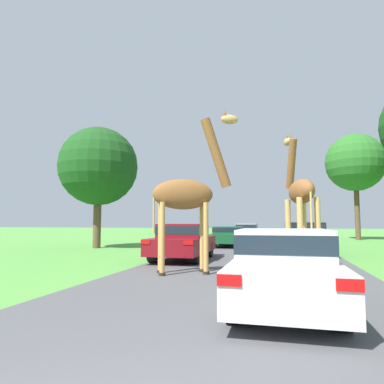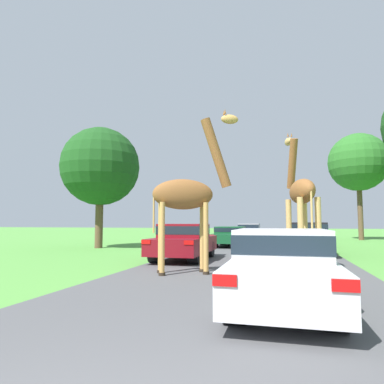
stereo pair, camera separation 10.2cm
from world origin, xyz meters
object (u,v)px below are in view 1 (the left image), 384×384
giraffe_near_road (189,192)px  giraffe_companion (300,198)px  car_lead_maroon (284,265)px  car_queue_left (229,235)px  tree_centre_back (98,167)px  car_queue_right (183,240)px  tree_mid_field (355,163)px  car_rear_follower (304,234)px  car_verge_right (304,237)px  car_far_ahead (247,232)px

giraffe_near_road → giraffe_companion: (3.37, 2.13, -0.08)m
car_lead_maroon → car_queue_left: size_ratio=0.90×
tree_centre_back → car_queue_right: bearing=-35.9°
car_lead_maroon → car_queue_left: (-3.12, 15.20, -0.06)m
giraffe_near_road → car_lead_maroon: size_ratio=1.20×
giraffe_near_road → tree_mid_field: bearing=132.0°
car_queue_left → car_rear_follower: (4.71, 1.48, 0.06)m
giraffe_near_road → car_rear_follower: bearing=137.2°
car_verge_right → car_far_ahead: bearing=110.0°
giraffe_near_road → tree_centre_back: bearing=-161.9°
giraffe_near_road → car_lead_maroon: 4.68m
giraffe_near_road → car_queue_left: giraffe_near_road is taller
giraffe_companion → car_verge_right: 5.80m
car_queue_left → car_queue_right: bearing=-95.1°
car_queue_left → car_far_ahead: 5.94m
car_far_ahead → car_verge_right: bearing=-70.0°
car_verge_right → giraffe_companion: bearing=-95.2°
car_queue_left → car_rear_follower: bearing=17.5°
giraffe_near_road → car_rear_follower: (4.29, 13.26, -1.69)m
car_verge_right → tree_mid_field: size_ratio=0.52×
tree_mid_field → car_rear_follower: bearing=-120.4°
giraffe_companion → car_verge_right: size_ratio=1.02×
car_queue_left → car_far_ahead: (0.66, 5.90, 0.06)m
giraffe_near_road → car_rear_follower: 14.03m
car_queue_left → car_far_ahead: size_ratio=1.16×
giraffe_companion → car_rear_follower: giraffe_companion is taller
giraffe_near_road → car_rear_follower: size_ratio=1.30×
car_queue_right → car_verge_right: 6.53m
car_queue_left → car_rear_follower: 4.93m
car_queue_left → car_verge_right: car_verge_right is taller
tree_mid_field → tree_centre_back: bearing=-141.7°
tree_centre_back → car_verge_right: bearing=-3.0°
car_queue_right → tree_centre_back: bearing=144.1°
giraffe_near_road → car_verge_right: size_ratio=1.07×
giraffe_companion → car_queue_left: 10.50m
tree_mid_field → giraffe_near_road: bearing=-113.1°
giraffe_near_road → giraffe_companion: giraffe_near_road is taller
car_queue_right → car_verge_right: bearing=39.6°
car_queue_left → tree_mid_field: (9.68, 9.97, 5.95)m
car_rear_follower → giraffe_near_road: bearing=-107.9°
car_queue_right → tree_mid_field: bearing=60.2°
giraffe_near_road → car_verge_right: (3.88, 7.69, -1.62)m
car_rear_follower → car_far_ahead: bearing=132.5°
tree_centre_back → car_far_ahead: bearing=49.5°
giraffe_companion → tree_centre_back: 12.98m
car_lead_maroon → car_verge_right: car_verge_right is taller
giraffe_companion → car_rear_follower: (0.91, 11.13, -1.61)m
car_lead_maroon → car_far_ahead: bearing=96.7°
car_rear_follower → tree_centre_back: (-12.05, -4.94, 4.10)m
car_lead_maroon → car_rear_follower: (1.59, 16.68, 0.00)m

